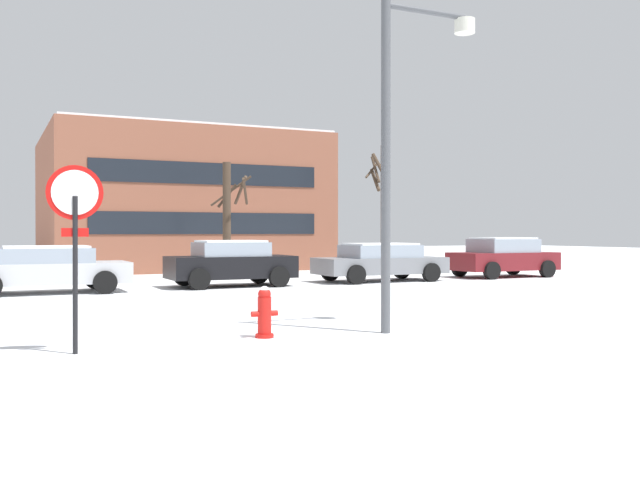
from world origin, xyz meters
name	(u,v)px	position (x,y,z in m)	size (l,w,h in m)	color
ground_plane	(224,330)	(0.00, 0.00, 0.00)	(120.00, 120.00, 0.00)	white
road_surface	(175,309)	(0.00, 3.52, 0.00)	(80.00, 9.03, 0.00)	silver
stop_sign	(75,222)	(-2.61, -1.48, 1.84)	(0.76, 0.13, 2.62)	black
fire_hydrant	(264,312)	(0.30, -1.17, 0.42)	(0.44, 0.30, 0.83)	red
street_lamp	(403,128)	(2.66, -1.56, 3.47)	(1.88, 0.36, 5.64)	#4C4F54
parked_car_silver	(46,269)	(-2.25, 9.05, 0.69)	(4.41, 2.09, 1.31)	silver
parked_car_black	(231,263)	(3.13, 9.17, 0.74)	(3.87, 1.98, 1.44)	black
parked_car_gray	(380,261)	(8.50, 9.19, 0.68)	(4.49, 2.11, 1.31)	slate
parked_car_maroon	(503,257)	(13.88, 9.22, 0.76)	(4.01, 2.11, 1.49)	maroon
tree_far_right	(384,205)	(10.86, 12.95, 2.81)	(1.00, 1.41, 5.23)	#423326
tree_far_left	(228,216)	(4.28, 12.99, 2.27)	(1.41, 2.03, 4.25)	#423326
building_far_left	(175,203)	(4.60, 22.35, 3.14)	(12.04, 11.60, 6.28)	brown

